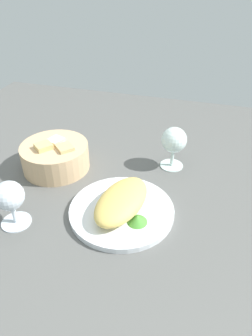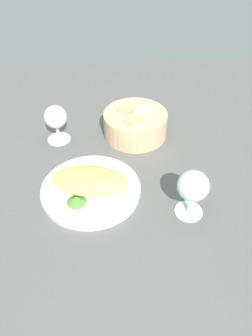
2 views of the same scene
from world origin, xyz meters
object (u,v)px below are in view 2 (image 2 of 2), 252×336
object	(u,v)px
bread_basket	(135,124)
wine_glass_far	(56,119)
wine_glass_near	(193,188)
plate	(91,190)

from	to	relation	value
bread_basket	wine_glass_far	size ratio (longest dim) A/B	1.66
wine_glass_near	wine_glass_far	world-z (taller)	wine_glass_near
plate	wine_glass_far	size ratio (longest dim) A/B	2.20
plate	wine_glass_near	size ratio (longest dim) A/B	2.03
plate	wine_glass_near	bearing A→B (deg)	-19.48
plate	bread_basket	distance (cm)	26.69
wine_glass_near	plate	bearing A→B (deg)	160.52
plate	wine_glass_near	distance (cm)	25.23
bread_basket	wine_glass_near	size ratio (longest dim) A/B	1.53
plate	wine_glass_far	bearing A→B (deg)	113.77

